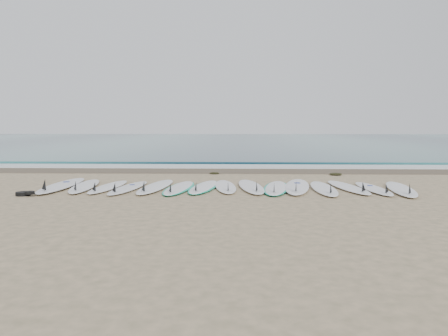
{
  "coord_description": "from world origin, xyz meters",
  "views": [
    {
      "loc": [
        0.27,
        -10.57,
        1.57
      ],
      "look_at": [
        -0.11,
        1.15,
        0.4
      ],
      "focal_mm": 35.0,
      "sensor_mm": 36.0,
      "label": 1
    }
  ],
  "objects_px": {
    "surfboard_0": "(61,185)",
    "surfboard_7": "(226,186)",
    "surfboard_14": "(401,189)",
    "leash_coil": "(25,193)"
  },
  "relations": [
    {
      "from": "surfboard_0",
      "to": "surfboard_14",
      "type": "xyz_separation_m",
      "value": [
        8.28,
        -0.31,
        -0.01
      ]
    },
    {
      "from": "surfboard_0",
      "to": "surfboard_7",
      "type": "height_order",
      "value": "surfboard_0"
    },
    {
      "from": "surfboard_7",
      "to": "leash_coil",
      "type": "distance_m",
      "value": 4.59
    },
    {
      "from": "surfboard_7",
      "to": "surfboard_14",
      "type": "distance_m",
      "value": 4.18
    },
    {
      "from": "surfboard_0",
      "to": "leash_coil",
      "type": "xyz_separation_m",
      "value": [
        -0.31,
        -1.23,
        -0.02
      ]
    },
    {
      "from": "surfboard_14",
      "to": "leash_coil",
      "type": "xyz_separation_m",
      "value": [
        -8.59,
        -0.93,
        -0.01
      ]
    },
    {
      "from": "surfboard_7",
      "to": "surfboard_14",
      "type": "xyz_separation_m",
      "value": [
        4.17,
        -0.31,
        0.01
      ]
    },
    {
      "from": "surfboard_14",
      "to": "surfboard_0",
      "type": "bearing_deg",
      "value": -172.61
    },
    {
      "from": "surfboard_0",
      "to": "surfboard_7",
      "type": "xyz_separation_m",
      "value": [
        4.11,
        0.0,
        -0.01
      ]
    },
    {
      "from": "surfboard_0",
      "to": "leash_coil",
      "type": "distance_m",
      "value": 1.27
    }
  ]
}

